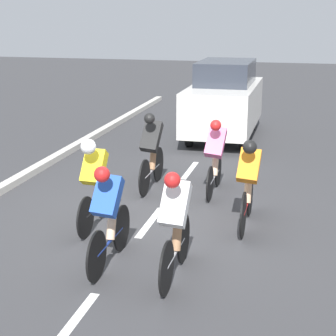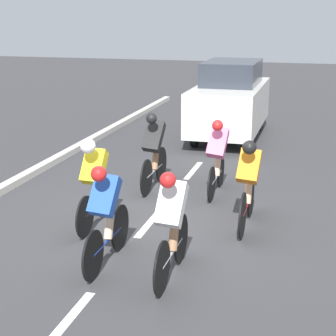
{
  "view_description": "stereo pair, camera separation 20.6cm",
  "coord_description": "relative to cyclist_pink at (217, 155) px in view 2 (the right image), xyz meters",
  "views": [
    {
      "loc": [
        -2.38,
        8.3,
        3.38
      ],
      "look_at": [
        -0.3,
        -0.03,
        0.95
      ],
      "focal_mm": 60.0,
      "sensor_mm": 36.0,
      "label": 1
    },
    {
      "loc": [
        -2.58,
        8.25,
        3.38
      ],
      "look_at": [
        -0.3,
        -0.03,
        0.95
      ],
      "focal_mm": 60.0,
      "sensor_mm": 36.0,
      "label": 2
    }
  ],
  "objects": [
    {
      "name": "support_car",
      "position": [
        0.57,
        -4.97,
        0.27
      ],
      "size": [
        1.7,
        4.03,
        2.06
      ],
      "color": "black",
      "rests_on": "ground"
    },
    {
      "name": "cyclist_orange",
      "position": [
        -0.78,
        1.53,
        -0.0
      ],
      "size": [
        0.36,
        1.71,
        1.49
      ],
      "color": "black",
      "rests_on": "ground"
    },
    {
      "name": "cyclist_blue",
      "position": [
        0.87,
        3.43,
        -0.0
      ],
      "size": [
        0.36,
        1.68,
        1.49
      ],
      "color": "black",
      "rests_on": "ground"
    },
    {
      "name": "lane_stripe_far",
      "position": [
        0.78,
        -1.5,
        -0.77
      ],
      "size": [
        0.12,
        1.4,
        0.01
      ],
      "primitive_type": "cube",
      "color": "white",
      "rests_on": "ground"
    },
    {
      "name": "lane_stripe_mid",
      "position": [
        0.78,
        1.7,
        -0.77
      ],
      "size": [
        0.12,
        1.4,
        0.01
      ],
      "primitive_type": "cube",
      "color": "white",
      "rests_on": "ground"
    },
    {
      "name": "cyclist_pink",
      "position": [
        0.0,
        0.0,
        0.0
      ],
      "size": [
        0.38,
        1.6,
        1.48
      ],
      "color": "black",
      "rests_on": "ground"
    },
    {
      "name": "ground_plane",
      "position": [
        0.78,
        1.73,
        -0.77
      ],
      "size": [
        60.0,
        60.0,
        0.0
      ],
      "primitive_type": "plane",
      "color": "#38383A"
    },
    {
      "name": "cyclist_black",
      "position": [
        1.24,
        -0.01,
        0.03
      ],
      "size": [
        0.37,
        1.71,
        1.55
      ],
      "color": "black",
      "rests_on": "ground"
    },
    {
      "name": "lane_stripe_near",
      "position": [
        0.78,
        4.9,
        -0.77
      ],
      "size": [
        0.12,
        1.4,
        0.01
      ],
      "primitive_type": "cube",
      "color": "white",
      "rests_on": "ground"
    },
    {
      "name": "cyclist_white",
      "position": [
        -0.08,
        3.58,
        0.01
      ],
      "size": [
        0.35,
        1.65,
        1.52
      ],
      "color": "black",
      "rests_on": "ground"
    },
    {
      "name": "cyclist_yellow",
      "position": [
        1.56,
        2.15,
        0.04
      ],
      "size": [
        0.33,
        1.67,
        1.51
      ],
      "color": "black",
      "rests_on": "ground"
    }
  ]
}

